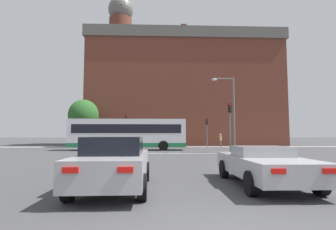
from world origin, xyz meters
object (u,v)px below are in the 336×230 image
Objects in this scene: car_roadster_right at (263,164)px; traffic_light_near_right at (230,120)px; pedestrian_walking_west at (124,139)px; pedestrian_waiting at (121,139)px; pedestrian_walking_east at (220,139)px; traffic_light_far_left at (126,126)px; traffic_light_far_right at (207,128)px; car_saloon_left at (115,162)px; street_lamp_junction at (230,106)px; bus_crossing_lead at (128,134)px.

car_roadster_right is 1.06× the size of traffic_light_near_right.
car_roadster_right is 2.61× the size of pedestrian_walking_west.
pedestrian_waiting is (-8.24, 27.61, 0.41)m from car_roadster_right.
pedestrian_walking_east is at bearing -100.98° from pedestrian_walking_west.
traffic_light_far_left is 2.35× the size of pedestrian_walking_west.
traffic_light_far_right is at bearing -71.13° from pedestrian_waiting.
pedestrian_walking_east is (12.54, 0.21, -1.80)m from traffic_light_far_left.
car_saloon_left is 28.32m from pedestrian_waiting.
street_lamp_junction reaches higher than pedestrian_waiting.
pedestrian_walking_east is at bearing 79.82° from car_roadster_right.
pedestrian_waiting is at bearing 131.93° from street_lamp_junction.
traffic_light_far_right is (7.80, 26.95, 1.80)m from car_saloon_left.
pedestrian_waiting is at bearing 132.91° from traffic_light_near_right.
traffic_light_far_left is (-1.05, 6.79, 1.11)m from bus_crossing_lead.
pedestrian_walking_east is 0.98× the size of pedestrian_walking_west.
pedestrian_waiting is 0.99× the size of pedestrian_walking_west.
traffic_light_near_right is (3.25, 15.24, 2.32)m from car_roadster_right.
pedestrian_walking_east is 12.96m from pedestrian_walking_west.
pedestrian_walking_east reaches higher than car_saloon_left.
car_saloon_left is 28.72m from pedestrian_walking_east.
traffic_light_far_right is at bearing 73.23° from car_saloon_left.
car_saloon_left is 2.50× the size of pedestrian_walking_west.
bus_crossing_lead is at bearing 94.72° from car_saloon_left.
traffic_light_far_right is (3.27, 26.49, 1.93)m from car_roadster_right.
pedestrian_walking_east is at bearing 80.82° from traffic_light_near_right.
bus_crossing_lead is at bearing -144.56° from traffic_light_far_right.
bus_crossing_lead is at bearing 153.87° from street_lamp_junction.
street_lamp_junction is at bearing -144.95° from pedestrian_walking_west.
bus_crossing_lead is 2.71× the size of traffic_light_near_right.
car_saloon_left is 1.19× the size of traffic_light_far_right.
street_lamp_junction is 12.26m from pedestrian_walking_east.
traffic_light_near_right is 16.95m from pedestrian_walking_west.
pedestrian_walking_west is at bearing 131.03° from traffic_light_near_right.
car_saloon_left is at bearing -83.77° from traffic_light_far_left.
pedestrian_walking_east is (1.81, 0.11, -1.52)m from traffic_light_far_right.
traffic_light_near_right is (10.70, -11.15, 0.12)m from traffic_light_far_left.
traffic_light_near_right reaches higher than car_roadster_right.
traffic_light_near_right is 16.99m from pedestrian_waiting.
pedestrian_walking_west reaches higher than car_roadster_right.
bus_crossing_lead is 6.75× the size of pedestrian_waiting.
bus_crossing_lead reaches higher than pedestrian_walking_east.
traffic_light_far_right is at bearing 83.60° from car_roadster_right.
traffic_light_near_right is at bearing 63.04° from car_saloon_left.
traffic_light_near_right is at bearing 75.27° from street_lamp_junction.
traffic_light_far_right is 11.25m from traffic_light_near_right.
pedestrian_walking_east is (11.49, 7.00, -0.69)m from bus_crossing_lead.
bus_crossing_lead is 6.78× the size of pedestrian_walking_east.
traffic_light_far_left is 2.39m from pedestrian_walking_west.
car_saloon_left is at bearing 5.36° from bus_crossing_lead.
traffic_light_far_right reaches higher than pedestrian_waiting.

